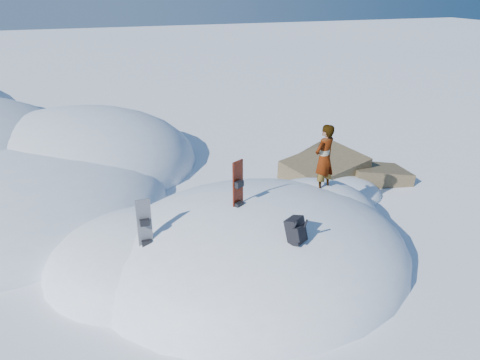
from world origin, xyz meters
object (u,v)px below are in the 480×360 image
object	(u,v)px
snowboard_dark	(146,234)
person	(324,158)
snowboard_red	(238,196)
backpack	(296,231)

from	to	relation	value
snowboard_dark	person	bearing A→B (deg)	12.37
snowboard_red	snowboard_dark	world-z (taller)	snowboard_red
snowboard_dark	backpack	distance (m)	2.83
person	snowboard_red	bearing A→B (deg)	-6.12
backpack	person	size ratio (longest dim) A/B	0.35
snowboard_red	person	size ratio (longest dim) A/B	0.97
snowboard_dark	person	xyz separation A→B (m)	(4.29, 0.95, 0.66)
snowboard_red	snowboard_dark	bearing A→B (deg)	156.11
snowboard_red	backpack	world-z (taller)	snowboard_red
backpack	snowboard_red	bearing A→B (deg)	81.44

